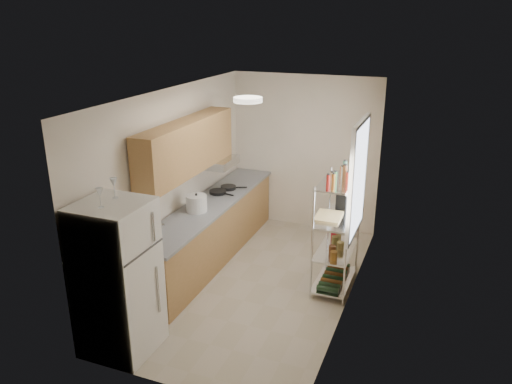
% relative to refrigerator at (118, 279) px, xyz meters
% --- Properties ---
extents(room, '(2.52, 4.42, 2.62)m').
position_rel_refrigerator_xyz_m(room, '(0.87, 1.84, 0.44)').
color(room, '#B6A993').
rests_on(room, ground).
extents(counter_run, '(0.63, 3.51, 0.90)m').
position_rel_refrigerator_xyz_m(counter_run, '(-0.05, 2.28, -0.41)').
color(counter_run, '#A87647').
rests_on(counter_run, ground).
extents(upper_cabinets, '(0.33, 2.20, 0.72)m').
position_rel_refrigerator_xyz_m(upper_cabinets, '(-0.18, 1.94, 0.95)').
color(upper_cabinets, '#A87647').
rests_on(upper_cabinets, room).
extents(range_hood, '(0.50, 0.60, 0.12)m').
position_rel_refrigerator_xyz_m(range_hood, '(-0.13, 2.74, 0.53)').
color(range_hood, '#B7BABC').
rests_on(range_hood, room).
extents(window, '(0.06, 1.00, 1.46)m').
position_rel_refrigerator_xyz_m(window, '(2.10, 2.19, 0.69)').
color(window, white).
rests_on(window, room).
extents(bakers_rack, '(0.45, 0.90, 1.73)m').
position_rel_refrigerator_xyz_m(bakers_rack, '(1.88, 2.13, 0.25)').
color(bakers_rack, silver).
rests_on(bakers_rack, ground).
extents(ceiling_dome, '(0.34, 0.34, 0.05)m').
position_rel_refrigerator_xyz_m(ceiling_dome, '(0.87, 1.54, 1.71)').
color(ceiling_dome, white).
rests_on(ceiling_dome, room).
extents(refrigerator, '(0.71, 0.71, 1.72)m').
position_rel_refrigerator_xyz_m(refrigerator, '(0.00, 0.00, 0.00)').
color(refrigerator, white).
rests_on(refrigerator, ground).
extents(wine_glass_a, '(0.07, 0.07, 0.20)m').
position_rel_refrigerator_xyz_m(wine_glass_a, '(-0.01, -0.13, 0.96)').
color(wine_glass_a, silver).
rests_on(wine_glass_a, refrigerator).
extents(wine_glass_b, '(0.08, 0.08, 0.22)m').
position_rel_refrigerator_xyz_m(wine_glass_b, '(-0.04, 0.14, 0.97)').
color(wine_glass_b, silver).
rests_on(wine_glass_b, refrigerator).
extents(rice_cooker, '(0.29, 0.29, 0.23)m').
position_rel_refrigerator_xyz_m(rice_cooker, '(-0.07, 1.92, 0.16)').
color(rice_cooker, silver).
rests_on(rice_cooker, counter_run).
extents(frying_pan_large, '(0.32, 0.32, 0.05)m').
position_rel_refrigerator_xyz_m(frying_pan_large, '(-0.11, 2.70, 0.06)').
color(frying_pan_large, black).
rests_on(frying_pan_large, counter_run).
extents(frying_pan_small, '(0.32, 0.32, 0.05)m').
position_rel_refrigerator_xyz_m(frying_pan_small, '(-0.04, 2.94, 0.07)').
color(frying_pan_small, black).
rests_on(frying_pan_small, counter_run).
extents(cutting_board, '(0.34, 0.43, 0.03)m').
position_rel_refrigerator_xyz_m(cutting_board, '(1.76, 2.10, 0.17)').
color(cutting_board, tan).
rests_on(cutting_board, bakers_rack).
extents(espresso_machine, '(0.22, 0.27, 0.27)m').
position_rel_refrigerator_xyz_m(espresso_machine, '(1.90, 2.47, 0.29)').
color(espresso_machine, black).
rests_on(espresso_machine, bakers_rack).
extents(storage_bag, '(0.12, 0.15, 0.15)m').
position_rel_refrigerator_xyz_m(storage_bag, '(1.80, 2.47, -0.22)').
color(storage_bag, maroon).
rests_on(storage_bag, bakers_rack).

